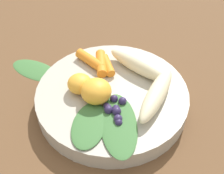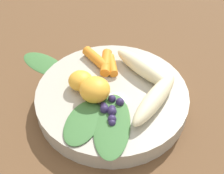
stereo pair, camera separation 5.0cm
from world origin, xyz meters
name	(u,v)px [view 2 (the right image)]	position (x,y,z in m)	size (l,w,h in m)	color
ground_plane	(112,104)	(0.00, 0.00, 0.00)	(2.40, 2.40, 0.00)	brown
bowl	(112,98)	(0.00, 0.00, 0.02)	(0.26, 0.26, 0.03)	#B2AD9E
banana_peeled_left	(144,68)	(0.06, 0.04, 0.05)	(0.13, 0.03, 0.03)	beige
banana_peeled_right	(155,99)	(0.07, -0.03, 0.05)	(0.13, 0.03, 0.03)	beige
orange_segment_near	(95,89)	(-0.03, -0.01, 0.05)	(0.05, 0.05, 0.04)	#F4A833
orange_segment_far	(81,81)	(-0.05, 0.01, 0.05)	(0.04, 0.04, 0.03)	#F4A833
carrot_front	(114,65)	(0.00, 0.06, 0.04)	(0.02, 0.02, 0.05)	orange
carrot_mid_left	(106,62)	(-0.01, 0.06, 0.04)	(0.02, 0.02, 0.06)	orange
carrot_mid_right	(96,59)	(-0.03, 0.08, 0.04)	(0.02, 0.02, 0.06)	orange
blueberry_pile	(111,109)	(0.00, -0.05, 0.04)	(0.04, 0.06, 0.01)	#2D234C
coconut_shred_patch	(116,101)	(0.01, -0.02, 0.03)	(0.04, 0.04, 0.00)	white
kale_leaf_left	(83,122)	(-0.04, -0.07, 0.03)	(0.09, 0.05, 0.01)	#3D7038
kale_leaf_right	(114,124)	(0.00, -0.07, 0.03)	(0.13, 0.06, 0.01)	#3D7038
kale_leaf_stray	(44,63)	(-0.14, 0.11, 0.00)	(0.11, 0.05, 0.01)	#3D7038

